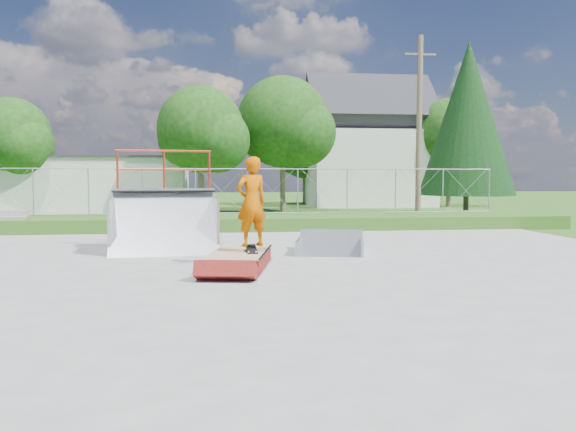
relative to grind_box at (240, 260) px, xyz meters
name	(u,v)px	position (x,y,z in m)	size (l,w,h in m)	color
ground	(274,272)	(0.69, -0.59, -0.18)	(120.00, 120.00, 0.00)	#275618
concrete_pad	(274,271)	(0.69, -0.59, -0.16)	(20.00, 16.00, 0.04)	gray
grass_berm	(249,223)	(0.69, 8.91, 0.07)	(24.00, 3.00, 0.50)	#275618
grind_box	(240,260)	(0.00, 0.00, 0.00)	(1.58, 2.55, 0.35)	maroon
quarter_pipe	(164,200)	(-1.84, 2.80, 1.18)	(2.71, 2.29, 2.71)	#A5A7AD
flat_bank_ramp	(330,244)	(2.39, 1.92, 0.08)	(1.65, 1.76, 0.51)	#A5A7AD
skateboard	(252,250)	(0.26, -0.05, 0.22)	(0.22, 0.80, 0.02)	black
skater	(251,205)	(0.26, -0.05, 1.19)	(0.70, 0.46, 1.93)	#C55600
concrete_stairs	(2,223)	(-7.81, 8.11, 0.22)	(1.50, 1.60, 0.80)	gray
chain_link_fence	(247,191)	(0.69, 9.91, 1.22)	(20.00, 0.06, 1.80)	#969A9E
utility_building_flat	(98,185)	(-7.31, 21.41, 1.32)	(10.00, 6.00, 3.00)	silver
gable_house	(367,149)	(9.69, 25.41, 3.66)	(8.40, 6.08, 8.94)	silver
utility_pole	(419,130)	(8.19, 11.41, 3.82)	(0.24, 0.24, 8.00)	brown
tree_left_near	(205,133)	(-1.06, 17.24, 4.06)	(4.76, 4.48, 6.65)	brown
tree_center	(288,125)	(3.47, 19.22, 4.67)	(5.44, 5.12, 7.60)	brown
tree_left_far	(15,139)	(-11.08, 19.25, 3.76)	(4.42, 4.16, 6.18)	brown
tree_right_far	(455,137)	(14.95, 23.23, 4.36)	(5.10, 4.80, 7.12)	brown
tree_back_mid	(308,153)	(5.90, 27.26, 3.45)	(4.08, 3.84, 5.70)	brown
conifer_tree	(468,118)	(12.69, 16.41, 4.87)	(5.04, 5.04, 9.10)	brown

